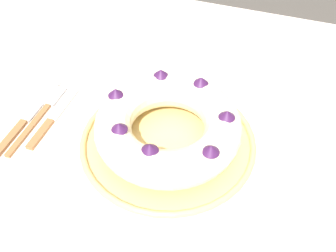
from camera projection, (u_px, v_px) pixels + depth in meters
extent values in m
cube|color=beige|center=(169.00, 147.00, 0.79)|extent=(1.54, 1.11, 0.03)
cylinder|color=brown|center=(40.00, 77.00, 1.54)|extent=(0.06, 0.06, 0.73)
cylinder|color=tan|center=(168.00, 143.00, 0.77)|extent=(0.33, 0.33, 0.01)
torus|color=tan|center=(168.00, 140.00, 0.76)|extent=(0.34, 0.34, 0.01)
torus|color=beige|center=(168.00, 126.00, 0.74)|extent=(0.28, 0.28, 0.07)
cone|color=#3D1947|center=(161.00, 73.00, 0.78)|extent=(0.04, 0.04, 0.02)
cone|color=#3D1947|center=(116.00, 92.00, 0.74)|extent=(0.03, 0.03, 0.02)
cone|color=#3D1947|center=(119.00, 126.00, 0.68)|extent=(0.04, 0.04, 0.02)
cone|color=#3D1947|center=(149.00, 147.00, 0.65)|extent=(0.04, 0.04, 0.02)
cone|color=#3D1947|center=(211.00, 149.00, 0.64)|extent=(0.04, 0.04, 0.02)
cone|color=#3D1947|center=(227.00, 114.00, 0.70)|extent=(0.04, 0.04, 0.02)
cone|color=#3D1947|center=(201.00, 80.00, 0.76)|extent=(0.04, 0.04, 0.02)
cube|color=#936038|center=(29.00, 129.00, 0.80)|extent=(0.01, 0.15, 0.01)
cube|color=silver|center=(56.00, 96.00, 0.87)|extent=(0.02, 0.06, 0.01)
cube|color=#936038|center=(9.00, 140.00, 0.78)|extent=(0.02, 0.11, 0.01)
cube|color=silver|center=(42.00, 100.00, 0.86)|extent=(0.02, 0.13, 0.00)
cube|color=#936038|center=(40.00, 134.00, 0.79)|extent=(0.02, 0.08, 0.01)
cube|color=silver|center=(63.00, 105.00, 0.85)|extent=(0.02, 0.10, 0.00)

